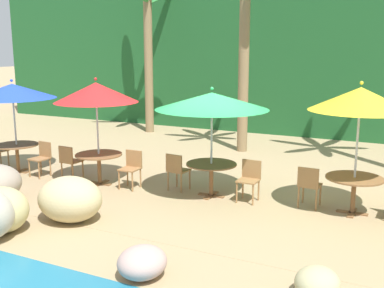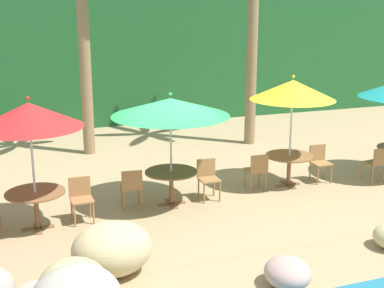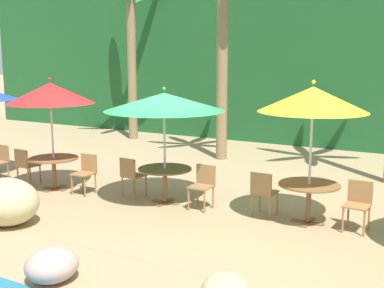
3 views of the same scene
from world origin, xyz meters
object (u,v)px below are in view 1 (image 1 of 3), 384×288
dining_table_red (99,159)px  chair_green_seaward (250,177)px  chair_red_seaward (132,166)px  dining_table_yellow (354,183)px  umbrella_green (212,101)px  chair_green_inland (177,169)px  palm_tree_second (245,27)px  umbrella_blue (12,91)px  chair_blue_seaward (42,156)px  umbrella_yellow (360,99)px  chair_yellow_inland (309,184)px  palm_tree_nearest (148,35)px  dining_table_green (211,169)px  umbrella_red (96,92)px  dining_table_blue (17,149)px  chair_red_inland (69,160)px

dining_table_red → chair_green_seaward: size_ratio=1.26×
chair_red_seaward → dining_table_yellow: chair_red_seaward is taller
umbrella_green → chair_green_inland: bearing=-179.8°
palm_tree_second → umbrella_blue: bearing=-131.2°
chair_blue_seaward → umbrella_yellow: size_ratio=0.34×
chair_yellow_inland → palm_tree_nearest: bearing=141.0°
dining_table_green → chair_red_seaward: bearing=-173.0°
chair_red_seaward → palm_tree_nearest: 7.99m
umbrella_red → dining_table_green: bearing=7.2°
chair_blue_seaward → dining_table_blue: bearing=-179.6°
chair_blue_seaward → chair_green_seaward: size_ratio=1.00×
chair_yellow_inland → palm_tree_second: size_ratio=0.16×
umbrella_green → umbrella_blue: bearing=-175.7°
dining_table_green → chair_yellow_inland: size_ratio=1.26×
chair_green_seaward → umbrella_blue: bearing=-175.6°
umbrella_green → chair_red_inland: bearing=-173.5°
chair_red_seaward → dining_table_yellow: bearing=5.5°
chair_blue_seaward → dining_table_green: (4.50, 0.40, 0.10)m
umbrella_blue → palm_tree_nearest: palm_tree_nearest is taller
umbrella_blue → dining_table_yellow: 8.45m
dining_table_blue → chair_red_seaward: chair_red_seaward is taller
umbrella_blue → umbrella_green: umbrella_blue is taller
chair_green_seaward → umbrella_green: bearing=-174.7°
chair_blue_seaward → chair_green_seaward: (5.36, 0.48, 0.00)m
palm_tree_nearest → dining_table_green: bearing=-49.0°
dining_table_green → dining_table_blue: bearing=-175.7°
umbrella_yellow → chair_red_seaward: bearing=-174.5°
umbrella_blue → dining_table_green: 5.58m
dining_table_red → dining_table_yellow: size_ratio=1.00×
dining_table_red → chair_green_inland: chair_green_inland is taller
umbrella_green → dining_table_green: (0.00, -0.00, -1.48)m
dining_table_yellow → palm_tree_second: bearing=131.7°
umbrella_green → palm_tree_second: (-0.97, 4.61, 1.70)m
chair_green_inland → chair_red_inland: bearing=-171.6°
umbrella_blue → dining_table_blue: 1.51m
dining_table_red → chair_yellow_inland: size_ratio=1.26×
dining_table_red → dining_table_yellow: 5.72m
umbrella_blue → chair_yellow_inland: umbrella_blue is taller
dining_table_red → chair_red_seaward: 0.86m
chair_blue_seaward → chair_green_seaward: bearing=5.1°
chair_blue_seaward → palm_tree_nearest: 7.39m
dining_table_yellow → dining_table_red: bearing=-174.2°
umbrella_red → umbrella_green: 2.78m
chair_red_inland → umbrella_yellow: 6.81m
chair_green_seaward → dining_table_yellow: chair_green_seaward is taller
chair_red_seaward → palm_tree_nearest: size_ratio=0.16×
umbrella_blue → palm_tree_nearest: bearing=90.4°
dining_table_red → chair_red_inland: size_ratio=1.26×
umbrella_green → chair_red_seaward: bearing=-173.0°
dining_table_blue → dining_table_green: size_ratio=1.00×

